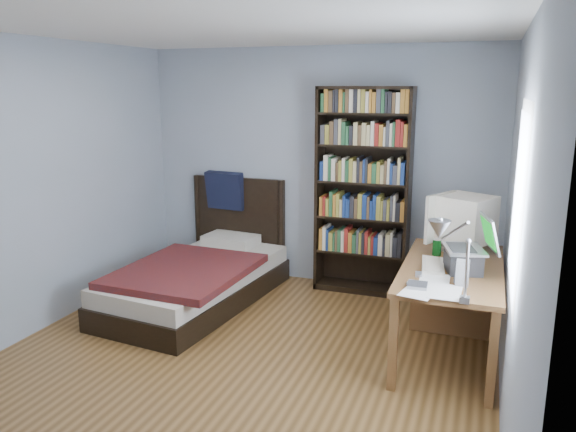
# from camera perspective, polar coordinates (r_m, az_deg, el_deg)

# --- Properties ---
(room) EXTENTS (4.20, 4.24, 2.50)m
(room) POSITION_cam_1_polar(r_m,az_deg,el_deg) (4.04, -5.30, 0.98)
(room) COLOR brown
(room) RESTS_ON ground
(desk) EXTENTS (0.75, 1.51, 0.73)m
(desk) POSITION_cam_1_polar(r_m,az_deg,el_deg) (5.04, 16.46, -6.99)
(desk) COLOR brown
(desk) RESTS_ON floor
(crt_monitor) EXTENTS (0.58, 0.53, 0.49)m
(crt_monitor) POSITION_cam_1_polar(r_m,az_deg,el_deg) (4.91, 17.33, -0.35)
(crt_monitor) COLOR beige
(crt_monitor) RESTS_ON desk
(laptop) EXTENTS (0.44, 0.42, 0.44)m
(laptop) POSITION_cam_1_polar(r_m,az_deg,el_deg) (4.42, 17.64, -3.92)
(laptop) COLOR #2D2D30
(laptop) RESTS_ON desk
(desk_lamp) EXTENTS (0.25, 0.55, 0.65)m
(desk_lamp) POSITION_cam_1_polar(r_m,az_deg,el_deg) (3.31, 15.60, -2.18)
(desk_lamp) COLOR #99999E
(desk_lamp) RESTS_ON desk
(keyboard) EXTENTS (0.21, 0.43, 0.04)m
(keyboard) POSITION_cam_1_polar(r_m,az_deg,el_deg) (4.48, 14.50, -4.90)
(keyboard) COLOR #B8AF9A
(keyboard) RESTS_ON desk
(speaker) EXTENTS (0.09, 0.09, 0.18)m
(speaker) POSITION_cam_1_polar(r_m,az_deg,el_deg) (4.12, 17.30, -5.55)
(speaker) COLOR gray
(speaker) RESTS_ON desk
(soda_can) EXTENTS (0.07, 0.07, 0.13)m
(soda_can) POSITION_cam_1_polar(r_m,az_deg,el_deg) (4.79, 14.89, -3.11)
(soda_can) COLOR #063209
(soda_can) RESTS_ON desk
(mouse) EXTENTS (0.07, 0.12, 0.04)m
(mouse) POSITION_cam_1_polar(r_m,az_deg,el_deg) (4.85, 16.28, -3.57)
(mouse) COLOR silver
(mouse) RESTS_ON desk
(phone_silver) EXTENTS (0.06, 0.10, 0.02)m
(phone_silver) POSITION_cam_1_polar(r_m,az_deg,el_deg) (4.27, 13.14, -5.79)
(phone_silver) COLOR #ADACB1
(phone_silver) RESTS_ON desk
(phone_grey) EXTENTS (0.05, 0.08, 0.02)m
(phone_grey) POSITION_cam_1_polar(r_m,az_deg,el_deg) (4.09, 12.34, -6.59)
(phone_grey) COLOR gray
(phone_grey) RESTS_ON desk
(external_drive) EXTENTS (0.14, 0.14, 0.03)m
(external_drive) POSITION_cam_1_polar(r_m,az_deg,el_deg) (4.01, 13.00, -6.92)
(external_drive) COLOR gray
(external_drive) RESTS_ON desk
(bookshelf) EXTENTS (0.94, 0.30, 2.10)m
(bookshelf) POSITION_cam_1_polar(r_m,az_deg,el_deg) (5.73, 7.61, 2.46)
(bookshelf) COLOR black
(bookshelf) RESTS_ON floor
(bed) EXTENTS (1.24, 2.17, 1.16)m
(bed) POSITION_cam_1_polar(r_m,az_deg,el_deg) (5.69, -8.87, -5.97)
(bed) COLOR black
(bed) RESTS_ON floor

